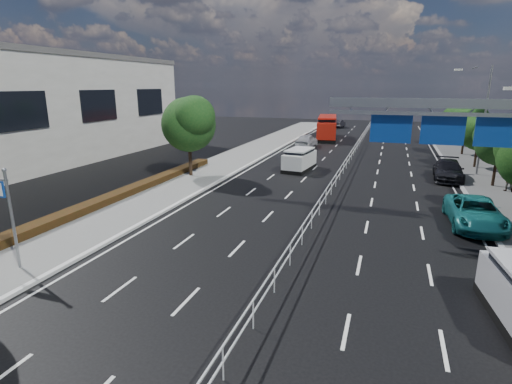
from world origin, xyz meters
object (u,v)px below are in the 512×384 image
(pedestrian_b, at_px, (509,179))
(overhead_gantry, at_px, (460,125))
(toilet_sign, at_px, (1,201))
(parked_car_teal, at_px, (475,213))
(near_car_dark, at_px, (338,123))
(near_car_silver, at_px, (307,141))
(red_bus, at_px, (327,127))
(white_minivan, at_px, (299,160))
(parked_car_dark, at_px, (448,170))

(pedestrian_b, bearing_deg, overhead_gantry, 79.34)
(toilet_sign, height_order, parked_car_teal, toilet_sign)
(near_car_dark, bearing_deg, overhead_gantry, 110.74)
(overhead_gantry, height_order, near_car_silver, overhead_gantry)
(red_bus, bearing_deg, white_minivan, -94.89)
(overhead_gantry, relative_size, pedestrian_b, 6.04)
(white_minivan, bearing_deg, near_car_silver, 105.20)
(near_car_silver, bearing_deg, white_minivan, 102.94)
(overhead_gantry, xyz_separation_m, near_car_silver, (-12.90, 27.42, -4.80))
(red_bus, relative_size, near_car_silver, 2.30)
(white_minivan, xyz_separation_m, parked_car_dark, (12.28, 0.16, -0.17))
(overhead_gantry, distance_m, parked_car_dark, 14.61)
(overhead_gantry, bearing_deg, near_car_silver, 115.20)
(pedestrian_b, bearing_deg, white_minivan, 4.32)
(toilet_sign, height_order, near_car_dark, toilet_sign)
(toilet_sign, relative_size, near_car_silver, 0.91)
(pedestrian_b, bearing_deg, near_car_silver, -28.01)
(red_bus, distance_m, near_car_dark, 16.28)
(pedestrian_b, bearing_deg, parked_car_teal, 82.77)
(toilet_sign, height_order, near_car_silver, toilet_sign)
(parked_car_dark, relative_size, pedestrian_b, 3.16)
(near_car_silver, relative_size, parked_car_dark, 0.89)
(toilet_sign, relative_size, parked_car_teal, 0.78)
(toilet_sign, xyz_separation_m, overhead_gantry, (17.69, 10.05, 2.66))
(overhead_gantry, distance_m, parked_car_teal, 5.44)
(parked_car_teal, bearing_deg, parked_car_dark, 88.16)
(near_car_dark, relative_size, parked_car_teal, 0.79)
(red_bus, height_order, near_car_silver, red_bus)
(white_minivan, height_order, red_bus, red_bus)
(overhead_gantry, height_order, near_car_dark, overhead_gantry)
(parked_car_dark, bearing_deg, overhead_gantry, -93.65)
(white_minivan, distance_m, red_bus, 22.84)
(parked_car_teal, bearing_deg, red_bus, 109.39)
(toilet_sign, xyz_separation_m, parked_car_dark, (19.25, 23.75, -2.17))
(white_minivan, height_order, parked_car_dark, white_minivan)
(near_car_silver, height_order, pedestrian_b, pedestrian_b)
(white_minivan, height_order, near_car_dark, white_minivan)
(near_car_dark, bearing_deg, parked_car_teal, 112.89)
(near_car_dark, height_order, pedestrian_b, pedestrian_b)
(overhead_gantry, xyz_separation_m, near_car_dark, (-12.22, 52.59, -4.88))
(parked_car_teal, bearing_deg, white_minivan, 134.81)
(red_bus, bearing_deg, near_car_dark, 83.87)
(overhead_gantry, distance_m, white_minivan, 17.88)
(overhead_gantry, bearing_deg, pedestrian_b, 64.10)
(toilet_sign, distance_m, red_bus, 46.78)
(overhead_gantry, relative_size, white_minivan, 2.21)
(white_minivan, xyz_separation_m, pedestrian_b, (15.81, -3.05, 0.04))
(overhead_gantry, bearing_deg, toilet_sign, -150.40)
(red_bus, bearing_deg, near_car_silver, -104.66)
(toilet_sign, bearing_deg, white_minivan, 73.52)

